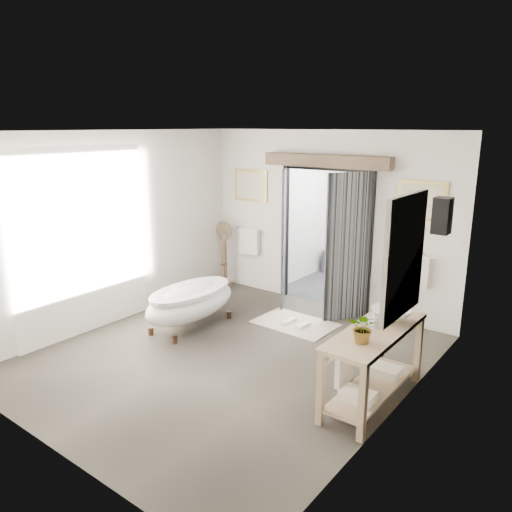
% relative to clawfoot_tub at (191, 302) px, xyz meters
% --- Properties ---
extents(ground_plane, '(5.00, 5.00, 0.00)m').
position_rel_clawfoot_tub_xyz_m(ground_plane, '(1.11, -0.43, -0.40)').
color(ground_plane, '#50493E').
extents(room_shell, '(4.52, 5.02, 2.91)m').
position_rel_clawfoot_tub_xyz_m(room_shell, '(1.07, -0.56, 1.46)').
color(room_shell, silver).
rests_on(room_shell, ground_plane).
extents(shower_room, '(2.22, 2.01, 2.51)m').
position_rel_clawfoot_tub_xyz_m(shower_room, '(1.11, 3.56, 0.51)').
color(shower_room, '#232328').
rests_on(shower_room, ground_plane).
extents(back_wall_dressing, '(3.82, 0.75, 2.52)m').
position_rel_clawfoot_tub_xyz_m(back_wall_dressing, '(1.11, 1.88, 1.16)').
color(back_wall_dressing, black).
rests_on(back_wall_dressing, ground_plane).
extents(clawfoot_tub, '(0.75, 1.67, 0.82)m').
position_rel_clawfoot_tub_xyz_m(clawfoot_tub, '(0.00, 0.00, 0.00)').
color(clawfoot_tub, '#422C1D').
rests_on(clawfoot_tub, ground_plane).
extents(vanity, '(0.57, 1.60, 0.85)m').
position_rel_clawfoot_tub_xyz_m(vanity, '(3.06, -0.32, 0.11)').
color(vanity, tan).
rests_on(vanity, ground_plane).
extents(pedestal_mirror, '(0.37, 0.24, 1.26)m').
position_rel_clawfoot_tub_xyz_m(pedestal_mirror, '(-0.87, 1.77, 0.14)').
color(pedestal_mirror, brown).
rests_on(pedestal_mirror, ground_plane).
extents(rug, '(1.22, 0.83, 0.01)m').
position_rel_clawfoot_tub_xyz_m(rug, '(1.20, 1.04, -0.39)').
color(rug, beige).
rests_on(rug, ground_plane).
extents(slippers, '(0.38, 0.29, 0.05)m').
position_rel_clawfoot_tub_xyz_m(slippers, '(1.25, 0.98, -0.36)').
color(slippers, white).
rests_on(slippers, rug).
extents(basin, '(0.51, 0.51, 0.15)m').
position_rel_clawfoot_tub_xyz_m(basin, '(3.12, 0.01, 0.53)').
color(basin, white).
rests_on(basin, vanity).
extents(plant, '(0.33, 0.30, 0.32)m').
position_rel_clawfoot_tub_xyz_m(plant, '(3.12, -0.69, 0.61)').
color(plant, gray).
rests_on(plant, vanity).
extents(soap_bottle_a, '(0.09, 0.09, 0.18)m').
position_rel_clawfoot_tub_xyz_m(soap_bottle_a, '(3.04, -0.28, 0.54)').
color(soap_bottle_a, gray).
rests_on(soap_bottle_a, vanity).
extents(soap_bottle_b, '(0.15, 0.15, 0.15)m').
position_rel_clawfoot_tub_xyz_m(soap_bottle_b, '(3.03, 0.31, 0.53)').
color(soap_bottle_b, gray).
rests_on(soap_bottle_b, vanity).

